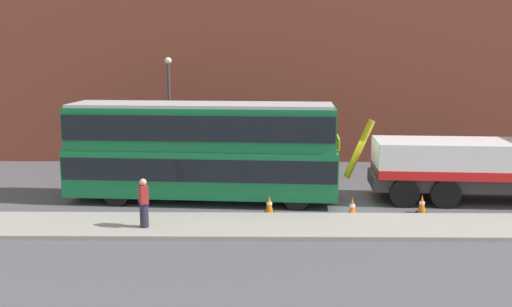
% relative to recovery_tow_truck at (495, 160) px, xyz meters
% --- Properties ---
extents(ground_plane, '(120.00, 120.00, 0.00)m').
position_rel_recovery_tow_truck_xyz_m(ground_plane, '(-5.72, 0.61, -1.76)').
color(ground_plane, '#4C4C51').
extents(near_kerb, '(60.00, 2.80, 0.15)m').
position_rel_recovery_tow_truck_xyz_m(near_kerb, '(-5.72, -3.59, -1.68)').
color(near_kerb, gray).
rests_on(near_kerb, ground_plane).
extents(building_facade, '(60.00, 1.50, 16.00)m').
position_rel_recovery_tow_truck_xyz_m(building_facade, '(-5.72, 8.97, 6.31)').
color(building_facade, brown).
rests_on(building_facade, ground_plane).
extents(recovery_tow_truck, '(10.22, 3.26, 3.67)m').
position_rel_recovery_tow_truck_xyz_m(recovery_tow_truck, '(0.00, 0.00, 0.00)').
color(recovery_tow_truck, '#2D2D2D').
rests_on(recovery_tow_truck, ground_plane).
extents(double_decker_bus, '(11.16, 3.31, 4.06)m').
position_rel_recovery_tow_truck_xyz_m(double_decker_bus, '(-11.96, 0.03, 0.47)').
color(double_decker_bus, '#146B38').
rests_on(double_decker_bus, ground_plane).
extents(pedestrian_onlooker, '(0.41, 0.47, 1.71)m').
position_rel_recovery_tow_truck_xyz_m(pedestrian_onlooker, '(-13.55, -4.00, -0.77)').
color(pedestrian_onlooker, '#232333').
rests_on(pedestrian_onlooker, near_kerb).
extents(traffic_cone_near_bus, '(0.36, 0.36, 0.72)m').
position_rel_recovery_tow_truck_xyz_m(traffic_cone_near_bus, '(-9.22, -1.81, -1.42)').
color(traffic_cone_near_bus, orange).
rests_on(traffic_cone_near_bus, ground_plane).
extents(traffic_cone_midway, '(0.36, 0.36, 0.72)m').
position_rel_recovery_tow_truck_xyz_m(traffic_cone_midway, '(-6.10, -2.09, -1.42)').
color(traffic_cone_midway, orange).
rests_on(traffic_cone_midway, ground_plane).
extents(traffic_cone_near_truck, '(0.36, 0.36, 0.72)m').
position_rel_recovery_tow_truck_xyz_m(traffic_cone_near_truck, '(-3.36, -1.67, -1.42)').
color(traffic_cone_near_truck, orange).
rests_on(traffic_cone_near_truck, ground_plane).
extents(street_lamp, '(0.36, 0.36, 5.83)m').
position_rel_recovery_tow_truck_xyz_m(street_lamp, '(-14.39, 6.77, 1.71)').
color(street_lamp, '#38383D').
rests_on(street_lamp, ground_plane).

